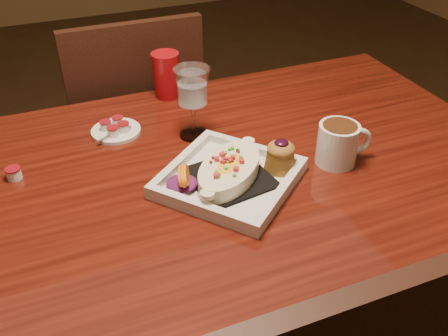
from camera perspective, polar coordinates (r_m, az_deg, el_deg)
name	(u,v)px	position (r m, az deg, el deg)	size (l,w,h in m)	color
table	(196,215)	(1.12, -3.17, -5.43)	(1.50, 0.90, 0.75)	#5F190D
chair_far	(136,135)	(1.71, -10.07, 3.74)	(0.42, 0.42, 0.93)	black
plate	(235,172)	(1.04, 1.25, -0.46)	(0.36, 0.36, 0.08)	silver
coffee_mug	(339,142)	(1.12, 13.01, 2.88)	(0.13, 0.09, 0.09)	silver
goblet	(192,90)	(1.16, -3.64, 8.84)	(0.08, 0.08, 0.17)	silver
saucer	(115,130)	(1.25, -12.30, 4.32)	(0.12, 0.12, 0.08)	silver
creamer_loose	(14,173)	(1.15, -22.91, -0.55)	(0.03, 0.03, 0.03)	silver
red_tumbler	(166,75)	(1.38, -6.62, 10.48)	(0.08, 0.08, 0.13)	#9E0B12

